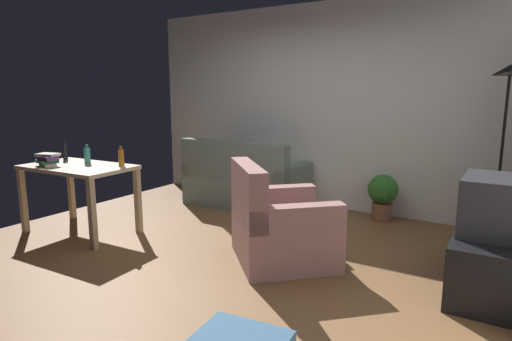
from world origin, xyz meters
TOP-DOWN VIEW (x-y plane):
  - ground_plane at (0.00, 0.00)m, footprint 5.20×4.40m
  - wall_rear at (0.00, 2.20)m, footprint 5.20×0.10m
  - couch at (-0.77, 1.59)m, footprint 1.62×0.84m
  - tv_stand at (2.25, 0.45)m, footprint 0.44×1.10m
  - tv at (2.25, 0.45)m, footprint 0.41×0.60m
  - torchiere_lamp at (2.25, 1.66)m, footprint 0.32×0.32m
  - desk at (-1.69, -0.31)m, footprint 1.23×0.75m
  - potted_plant at (1.04, 1.90)m, footprint 0.36×0.36m
  - armchair at (0.57, 0.13)m, footprint 1.23×1.23m
  - bottle_dark at (-2.15, -0.15)m, footprint 0.05×0.05m
  - bottle_tall at (-1.70, -0.18)m, footprint 0.07×0.07m
  - bottle_amber at (-1.25, -0.09)m, footprint 0.06×0.06m
  - book_stack at (-1.93, -0.51)m, footprint 0.28×0.22m

SIDE VIEW (x-z plane):
  - ground_plane at x=0.00m, z-range -0.02..0.00m
  - tv_stand at x=2.25m, z-range 0.00..0.48m
  - couch at x=-0.77m, z-range -0.15..0.77m
  - armchair at x=0.57m, z-range -0.14..0.78m
  - potted_plant at x=1.04m, z-range 0.05..0.62m
  - desk at x=-1.69m, z-range 0.27..1.03m
  - tv at x=2.25m, z-range 0.48..0.92m
  - book_stack at x=-1.93m, z-range 0.76..0.90m
  - bottle_amber at x=-1.25m, z-range 0.74..0.96m
  - bottle_tall at x=-1.70m, z-range 0.74..0.96m
  - bottle_dark at x=-2.15m, z-range 0.74..0.99m
  - wall_rear at x=0.00m, z-range 0.00..2.70m
  - torchiere_lamp at x=2.25m, z-range 0.51..2.32m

